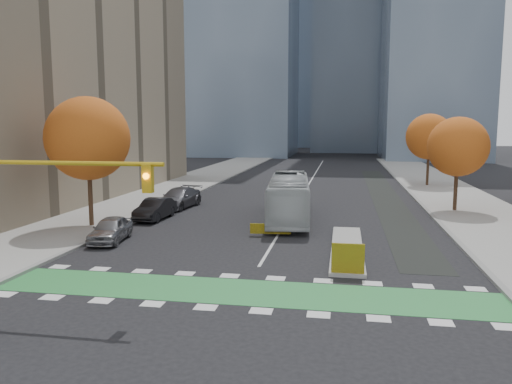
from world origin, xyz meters
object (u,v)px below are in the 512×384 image
at_px(parked_car_a, 111,229).
at_px(tree_east_near, 458,147).
at_px(hazard_board, 348,258).
at_px(parked_car_b, 155,209).
at_px(tree_east_far, 429,137).
at_px(parked_car_c, 179,198).
at_px(tree_west, 88,139).
at_px(traffic_signal_west, 21,191).
at_px(bus, 289,197).

bearing_deg(parked_car_a, tree_east_near, 25.34).
height_order(hazard_board, parked_car_a, hazard_board).
height_order(hazard_board, parked_car_b, hazard_board).
distance_m(tree_east_near, parked_car_a, 25.28).
xyz_separation_m(tree_east_far, parked_car_c, (-21.50, -17.76, -4.47)).
xyz_separation_m(tree_west, traffic_signal_west, (4.07, -12.51, -1.58)).
xyz_separation_m(tree_east_far, parked_car_a, (-21.50, -29.45, -4.55)).
height_order(traffic_signal_west, parked_car_c, traffic_signal_west).
bearing_deg(traffic_signal_west, tree_east_near, 48.48).
bearing_deg(tree_east_far, bus, -120.18).
distance_m(tree_west, parked_car_c, 10.02).
bearing_deg(bus, tree_east_near, 18.84).
bearing_deg(parked_car_a, tree_west, 123.74).
distance_m(tree_east_far, traffic_signal_west, 43.61).
xyz_separation_m(parked_car_a, parked_car_b, (0.00, 6.68, 0.03)).
height_order(tree_east_far, parked_car_c, tree_east_far).
bearing_deg(traffic_signal_west, parked_car_a, 96.73).
bearing_deg(hazard_board, tree_east_near, 65.80).
bearing_deg(tree_east_far, parked_car_a, -126.13).
xyz_separation_m(traffic_signal_west, bus, (8.03, 17.19, -2.49)).
bearing_deg(tree_west, hazard_board, -25.99).
height_order(tree_west, parked_car_a, tree_west).
bearing_deg(tree_west, tree_east_far, 46.70).
bearing_deg(tree_west, bus, 21.14).
xyz_separation_m(bus, parked_car_a, (-9.10, -8.12, -0.85)).
bearing_deg(parked_car_b, tree_east_near, 20.23).
distance_m(traffic_signal_west, parked_car_c, 21.03).
relative_size(tree_east_near, parked_car_b, 1.62).
bearing_deg(tree_west, tree_east_near, 22.62).
distance_m(hazard_board, parked_car_b, 17.05).
height_order(tree_west, tree_east_far, tree_west).
xyz_separation_m(tree_west, bus, (12.10, 4.68, -4.07)).
distance_m(hazard_board, tree_east_far, 35.13).
height_order(tree_west, parked_car_b, tree_west).
bearing_deg(tree_east_near, parked_car_b, -162.15).
height_order(tree_east_far, parked_car_a, tree_east_far).
xyz_separation_m(hazard_board, tree_east_near, (8.00, 17.80, 4.06)).
distance_m(hazard_board, bus, 13.09).
height_order(tree_east_near, parked_car_c, tree_east_near).
bearing_deg(hazard_board, bus, 107.37).
bearing_deg(hazard_board, traffic_signal_west, -158.45).
bearing_deg(parked_car_c, hazard_board, -43.87).
xyz_separation_m(bus, parked_car_b, (-9.10, -1.44, -0.83)).
bearing_deg(hazard_board, parked_car_a, 161.49).
bearing_deg(hazard_board, parked_car_c, 129.03).
height_order(tree_east_far, bus, tree_east_far).
distance_m(tree_east_far, parked_car_c, 28.24).
bearing_deg(traffic_signal_west, tree_west, 108.02).
relative_size(traffic_signal_west, parked_car_b, 1.95).
xyz_separation_m(tree_east_near, tree_east_far, (0.50, 16.00, 0.38)).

